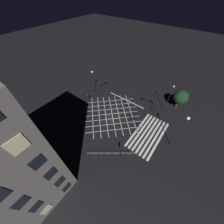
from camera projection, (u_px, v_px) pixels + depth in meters
ground_plane at (112, 114)px, 34.45m from camera, size 200.00×200.00×0.00m
road_markings at (132, 124)px, 32.11m from camera, size 18.02×22.87×0.01m
traffic_light_median_south at (136, 120)px, 29.57m from camera, size 0.36×1.86×3.55m
traffic_light_se_cross at (150, 100)px, 33.78m from camera, size 0.36×2.96×4.00m
traffic_light_ne_cross at (106, 81)px, 40.09m from camera, size 0.36×0.39×4.18m
traffic_light_ne_main at (103, 83)px, 39.96m from camera, size 3.16×0.36×3.62m
traffic_light_nw_cross at (69, 112)px, 31.71m from camera, size 0.36×0.39×3.22m
traffic_light_sw_cross at (121, 151)px, 24.49m from camera, size 0.36×0.39×3.40m
traffic_light_median_north at (87, 96)px, 35.93m from camera, size 0.36×0.39×3.29m
traffic_light_se_main at (157, 103)px, 33.36m from camera, size 0.39×0.36×3.94m
street_lamp_east at (170, 95)px, 31.37m from camera, size 0.45×0.45×8.33m
street_lamp_west at (93, 76)px, 36.36m from camera, size 0.62×0.62×7.71m
street_lamp_far at (183, 126)px, 22.72m from camera, size 0.61×0.61×9.71m
street_tree_near at (181, 97)px, 33.17m from camera, size 3.80×3.80×5.89m
pedestrian_railing at (112, 153)px, 26.03m from camera, size 6.29×8.25×1.05m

